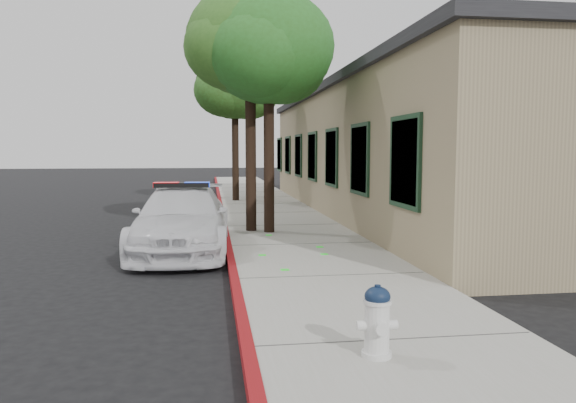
# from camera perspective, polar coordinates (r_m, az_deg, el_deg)

# --- Properties ---
(ground) EXTENTS (120.00, 120.00, 0.00)m
(ground) POSITION_cam_1_polar(r_m,az_deg,el_deg) (8.68, -5.99, -9.02)
(ground) COLOR black
(ground) RESTS_ON ground
(sidewalk) EXTENTS (3.20, 60.00, 0.15)m
(sidewalk) POSITION_cam_1_polar(r_m,az_deg,el_deg) (11.74, 1.30, -4.82)
(sidewalk) COLOR gray
(sidewalk) RESTS_ON ground
(red_curb) EXTENTS (0.14, 60.00, 0.16)m
(red_curb) POSITION_cam_1_polar(r_m,az_deg,el_deg) (11.59, -6.25, -4.96)
(red_curb) COLOR maroon
(red_curb) RESTS_ON ground
(clapboard_building) EXTENTS (7.30, 20.89, 4.24)m
(clapboard_building) POSITION_cam_1_polar(r_m,az_deg,el_deg) (18.75, 13.82, 5.14)
(clapboard_building) COLOR #90815E
(clapboard_building) RESTS_ON ground
(police_car) EXTENTS (2.10, 4.79, 1.49)m
(police_car) POSITION_cam_1_polar(r_m,az_deg,el_deg) (11.74, -11.01, -1.90)
(police_car) COLOR silver
(police_car) RESTS_ON ground
(fire_hydrant) EXTENTS (0.40, 0.35, 0.71)m
(fire_hydrant) POSITION_cam_1_polar(r_m,az_deg,el_deg) (5.46, 9.34, -12.25)
(fire_hydrant) COLOR silver
(fire_hydrant) RESTS_ON sidewalk
(street_tree_near) EXTENTS (3.17, 3.33, 5.81)m
(street_tree_near) POSITION_cam_1_polar(r_m,az_deg,el_deg) (13.50, -1.99, 15.30)
(street_tree_near) COLOR black
(street_tree_near) RESTS_ON sidewalk
(street_tree_mid) EXTENTS (3.24, 3.17, 5.99)m
(street_tree_mid) POSITION_cam_1_polar(r_m,az_deg,el_deg) (13.83, -3.97, 15.82)
(street_tree_mid) COLOR black
(street_tree_mid) RESTS_ON sidewalk
(street_tree_far) EXTENTS (3.36, 3.12, 5.89)m
(street_tree_far) POSITION_cam_1_polar(r_m,az_deg,el_deg) (22.10, -5.52, 11.66)
(street_tree_far) COLOR black
(street_tree_far) RESTS_ON sidewalk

